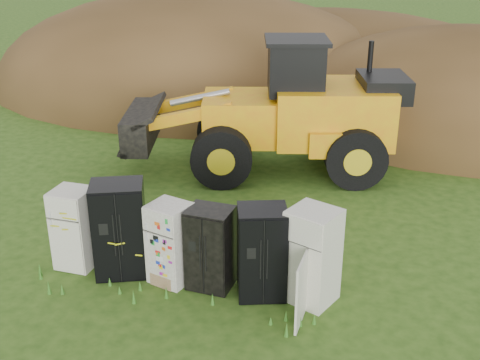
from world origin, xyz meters
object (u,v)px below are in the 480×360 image
object	(u,v)px
fridge_black_side	(120,229)
fridge_open_door	(312,256)
fridge_sticker	(171,243)
fridge_black_right	(262,252)
fridge_leftmost	(75,228)
wheel_loader	(260,106)
fridge_dark_mid	(210,248)

from	to	relation	value
fridge_black_side	fridge_open_door	distance (m)	3.80
fridge_sticker	fridge_black_right	size ratio (longest dim) A/B	0.92
fridge_open_door	fridge_black_side	bearing A→B (deg)	-156.84
fridge_leftmost	fridge_open_door	bearing A→B (deg)	1.66
fridge_black_right	wheel_loader	world-z (taller)	wheel_loader
fridge_black_side	fridge_dark_mid	world-z (taller)	fridge_black_side
fridge_sticker	wheel_loader	bearing A→B (deg)	103.58
fridge_leftmost	wheel_loader	xyz separation A→B (m)	(2.36, 6.09, 1.02)
fridge_sticker	fridge_dark_mid	distance (m)	0.80
fridge_black_right	fridge_open_door	size ratio (longest dim) A/B	0.97
wheel_loader	fridge_open_door	bearing A→B (deg)	-82.79
fridge_black_side	fridge_dark_mid	size ratio (longest dim) A/B	1.18
fridge_sticker	wheel_loader	distance (m)	6.22
fridge_leftmost	fridge_dark_mid	size ratio (longest dim) A/B	1.03
fridge_black_side	fridge_sticker	xyz separation A→B (m)	(1.07, -0.02, -0.15)
fridge_black_side	fridge_black_right	xyz separation A→B (m)	(2.87, -0.02, -0.07)
fridge_leftmost	fridge_dark_mid	distance (m)	2.87
fridge_black_right	fridge_open_door	xyz separation A→B (m)	(0.92, 0.07, 0.03)
fridge_sticker	fridge_black_right	distance (m)	1.81
fridge_black_side	fridge_dark_mid	distance (m)	1.87
fridge_dark_mid	wheel_loader	distance (m)	6.21
fridge_black_right	fridge_open_door	distance (m)	0.93
fridge_black_side	fridge_sticker	distance (m)	1.08
fridge_leftmost	fridge_sticker	distance (m)	2.07
fridge_black_side	fridge_sticker	size ratio (longest dim) A/B	1.18
fridge_black_side	wheel_loader	size ratio (longest dim) A/B	0.25
fridge_black_side	fridge_black_right	world-z (taller)	fridge_black_side
fridge_black_side	fridge_open_door	size ratio (longest dim) A/B	1.05
fridge_leftmost	fridge_dark_mid	bearing A→B (deg)	1.04
fridge_open_door	wheel_loader	size ratio (longest dim) A/B	0.24
fridge_open_door	wheel_loader	bearing A→B (deg)	134.43
fridge_dark_mid	fridge_open_door	xyz separation A→B (m)	(1.93, 0.04, 0.10)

